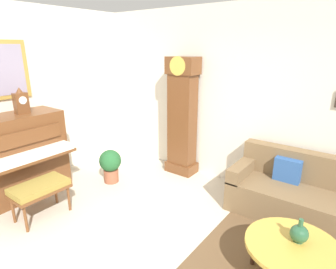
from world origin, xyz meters
TOP-DOWN VIEW (x-y plane):
  - ground_plane at (0.00, 0.00)m, footprint 6.40×6.00m
  - wall_back at (0.01, 2.40)m, footprint 5.30×0.13m
  - piano at (-2.23, -0.06)m, footprint 0.87×1.44m
  - piano_bench at (-1.46, -0.13)m, footprint 0.42×0.70m
  - grandfather_clock at (-0.78, 2.15)m, footprint 0.52×0.34m
  - couch at (1.34, 1.93)m, footprint 1.90×0.80m
  - coffee_table at (1.46, 0.72)m, footprint 0.88×0.88m
  - mantel_clock at (-2.23, 0.17)m, footprint 0.13×0.18m
  - green_jug at (1.48, 0.80)m, footprint 0.17×0.17m
  - potted_plant at (-1.49, 1.11)m, footprint 0.36×0.36m

SIDE VIEW (x-z plane):
  - ground_plane at x=0.00m, z-range -0.10..0.00m
  - couch at x=1.34m, z-range -0.11..0.73m
  - potted_plant at x=-1.49m, z-range 0.04..0.60m
  - coffee_table at x=1.46m, z-range 0.18..0.60m
  - piano_bench at x=-1.46m, z-range 0.17..0.65m
  - green_jug at x=1.48m, z-range 0.38..0.62m
  - piano at x=-2.23m, z-range 0.01..1.25m
  - grandfather_clock at x=-0.78m, z-range -0.05..1.98m
  - wall_back at x=0.01m, z-range 0.00..2.80m
  - mantel_clock at x=-2.23m, z-range 1.23..1.61m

